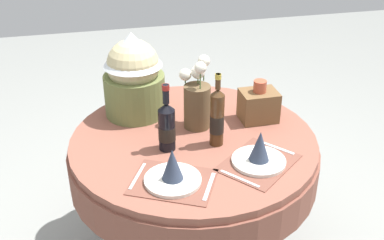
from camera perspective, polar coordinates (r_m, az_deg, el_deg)
name	(u,v)px	position (r m, az deg, el deg)	size (l,w,h in m)	color
dining_table	(193,160)	(2.36, 0.17, -4.88)	(1.21, 1.21, 0.73)	brown
place_setting_left	(173,173)	(1.96, -2.35, -6.38)	(0.42, 0.39, 0.16)	brown
place_setting_right	(259,154)	(2.10, 8.08, -4.09)	(0.43, 0.42, 0.16)	brown
flower_vase	(197,99)	(2.32, 0.62, 2.48)	(0.15, 0.15, 0.36)	brown
wine_bottle_left	(217,117)	(2.17, 3.03, 0.32)	(0.07, 0.07, 0.36)	#422814
wine_bottle_centre	(167,126)	(2.15, -3.05, -0.74)	(0.08, 0.08, 0.33)	black
gift_tub_back_left	(133,72)	(2.43, -7.06, 5.71)	(0.31, 0.31, 0.44)	olive
woven_basket_side_right	(259,105)	(2.43, 8.01, 1.85)	(0.18, 0.15, 0.22)	brown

